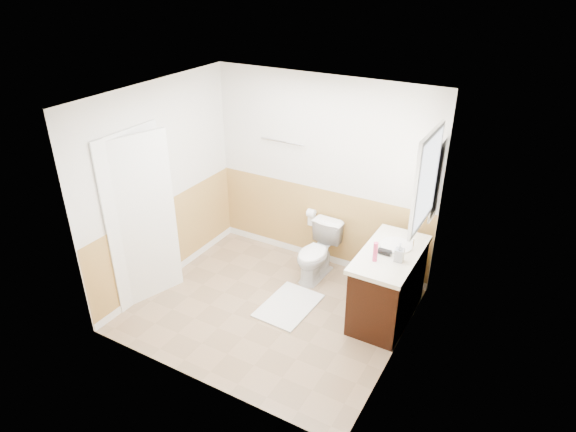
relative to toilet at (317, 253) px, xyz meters
The scene contains 32 objects.
floor 0.97m from the toilet, 100.56° to the right, with size 3.00×3.00×0.00m, color #8C7051.
ceiling 2.32m from the toilet, 100.56° to the right, with size 3.00×3.00×0.00m, color white.
wall_back 1.00m from the toilet, 111.53° to the left, with size 3.00×3.00×0.00m, color silver.
wall_front 2.36m from the toilet, 94.31° to the right, with size 3.00×3.00×0.00m, color silver.
wall_left 2.09m from the toilet, 152.07° to the right, with size 3.00×3.00×0.00m, color silver.
wall_right 1.83m from the toilet, 33.46° to the right, with size 3.00×3.00×0.00m, color silver.
wainscot_back 0.46m from the toilet, 112.10° to the left, with size 3.00×3.00×0.00m, color tan.
wainscot_front 2.18m from the toilet, 94.34° to the right, with size 3.00×3.00×0.00m, color tan.
wainscot_left 1.88m from the toilet, 151.89° to the right, with size 2.60×2.60×0.00m, color tan.
wainscot_right 1.60m from the toilet, 33.70° to the right, with size 2.60×2.60×0.00m, color tan.
toilet is the anchor object (origin of this frame).
bath_mat 0.81m from the toilet, 90.00° to the right, with size 0.55×0.80×0.02m, color white.
vanity_cabinet 1.10m from the toilet, 17.07° to the right, with size 0.55×1.10×0.80m, color black.
vanity_knob_left 0.88m from the toilet, 29.42° to the right, with size 0.03×0.03×0.03m, color silver.
vanity_knob_right 0.80m from the toilet, 16.52° to the right, with size 0.03×0.03×0.03m, color silver.
countertop 1.18m from the toilet, 17.23° to the right, with size 0.60×1.15×0.05m, color silver.
sink_basin 1.18m from the toilet, ahead, with size 0.36×0.36×0.02m, color white.
faucet 1.36m from the toilet, ahead, with size 0.02×0.02×0.14m, color white.
lotion_bottle 1.26m from the toilet, 31.17° to the right, with size 0.05×0.05×0.22m, color #C9345F.
soap_dispenser 1.39m from the toilet, 20.99° to the right, with size 0.09×0.10×0.21m, color #979EAA.
hair_dryer_body 1.20m from the toilet, 21.97° to the right, with size 0.07×0.07×0.14m, color black.
hair_dryer_handle 1.15m from the toilet, 21.32° to the right, with size 0.03×0.03×0.07m, color black.
mirror_panel 1.79m from the toilet, ahead, with size 0.02×0.35×0.90m, color silver.
window_frame 1.93m from the toilet, 12.72° to the right, with size 0.04×0.80×1.00m, color white.
window_glass 1.94m from the toilet, 12.57° to the right, with size 0.01×0.70×0.90m, color white.
door 2.16m from the toilet, 139.58° to the right, with size 0.05×0.80×2.04m, color white.
door_frame 2.22m from the toilet, 140.91° to the right, with size 0.02×0.92×2.10m, color white.
door_knob 1.90m from the toilet, 146.32° to the right, with size 0.06×0.06×0.06m, color silver.
towel_bar 1.48m from the toilet, 152.92° to the left, with size 0.02×0.02×0.62m, color silver.
tp_holder_bar 0.55m from the toilet, 127.46° to the left, with size 0.02×0.02×0.14m, color silver.
tp_roll 0.55m from the toilet, 127.46° to the left, with size 0.11×0.11×0.10m, color white.
tp_sheet 0.49m from the toilet, 127.46° to the left, with size 0.10×0.01×0.16m, color white.
Camera 1 is at (2.51, -4.01, 3.69)m, focal length 31.20 mm.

